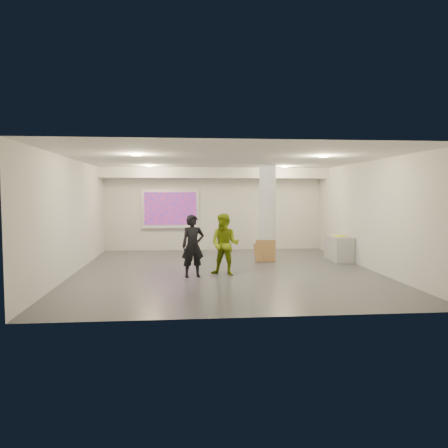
{
  "coord_description": "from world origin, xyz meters",
  "views": [
    {
      "loc": [
        -1.14,
        -11.69,
        2.1
      ],
      "look_at": [
        0.0,
        0.4,
        1.25
      ],
      "focal_mm": 35.0,
      "sensor_mm": 36.0,
      "label": 1
    }
  ],
  "objects": [
    {
      "name": "cardboard_front",
      "position": [
        1.29,
        1.51,
        0.28
      ],
      "size": [
        0.56,
        0.36,
        0.57
      ],
      "primitive_type": "cube",
      "rotation": [
        -0.27,
        0.0,
        0.33
      ],
      "color": "olive",
      "rests_on": "floor"
    },
    {
      "name": "postit_pad",
      "position": [
        3.72,
        1.37,
        0.79
      ],
      "size": [
        0.29,
        0.36,
        0.03
      ],
      "primitive_type": "cube",
      "rotation": [
        0.0,
        0.0,
        0.2
      ],
      "color": "#ECF209",
      "rests_on": "credenza"
    },
    {
      "name": "downlight_ne",
      "position": [
        2.2,
        2.5,
        2.98
      ],
      "size": [
        0.22,
        0.22,
        0.02
      ],
      "primitive_type": "cylinder",
      "color": "#FFDB97",
      "rests_on": "ceiling"
    },
    {
      "name": "floor",
      "position": [
        0.0,
        0.0,
        0.0
      ],
      "size": [
        8.0,
        9.0,
        0.01
      ],
      "primitive_type": "cube",
      "color": "#37393F",
      "rests_on": "ground"
    },
    {
      "name": "papers_stack",
      "position": [
        3.73,
        1.67,
        0.78
      ],
      "size": [
        0.34,
        0.4,
        0.02
      ],
      "primitive_type": "cube",
      "rotation": [
        0.0,
        0.0,
        0.18
      ],
      "color": "silver",
      "rests_on": "credenza"
    },
    {
      "name": "credenza",
      "position": [
        3.72,
        1.51,
        0.39
      ],
      "size": [
        0.59,
        1.34,
        0.77
      ],
      "primitive_type": "cube",
      "rotation": [
        0.0,
        0.0,
        -0.03
      ],
      "color": "#9B9EA1",
      "rests_on": "floor"
    },
    {
      "name": "downlight_se",
      "position": [
        2.2,
        -1.5,
        2.98
      ],
      "size": [
        0.22,
        0.22,
        0.02
      ],
      "primitive_type": "cylinder",
      "color": "#FFDB97",
      "rests_on": "ceiling"
    },
    {
      "name": "projection_screen",
      "position": [
        -1.6,
        4.45,
        1.53
      ],
      "size": [
        2.1,
        0.13,
        1.42
      ],
      "color": "silver",
      "rests_on": "wall_back"
    },
    {
      "name": "wall_right",
      "position": [
        4.0,
        0.0,
        1.5
      ],
      "size": [
        0.01,
        9.0,
        3.0
      ],
      "primitive_type": "cube",
      "color": "silver",
      "rests_on": "floor"
    },
    {
      "name": "cardboard_back",
      "position": [
        1.39,
        1.46,
        0.34
      ],
      "size": [
        0.63,
        0.24,
        0.67
      ],
      "primitive_type": "cube",
      "rotation": [
        -0.1,
        0.0,
        -0.19
      ],
      "color": "olive",
      "rests_on": "floor"
    },
    {
      "name": "downlight_nw",
      "position": [
        -2.2,
        2.5,
        2.98
      ],
      "size": [
        0.22,
        0.22,
        0.02
      ],
      "primitive_type": "cylinder",
      "color": "#FFDB97",
      "rests_on": "ceiling"
    },
    {
      "name": "woman",
      "position": [
        -0.9,
        -0.8,
        0.79
      ],
      "size": [
        0.63,
        0.47,
        1.57
      ],
      "primitive_type": "imported",
      "rotation": [
        0.0,
        0.0,
        0.18
      ],
      "color": "black",
      "rests_on": "floor"
    },
    {
      "name": "downlight_sw",
      "position": [
        -2.2,
        -1.5,
        2.98
      ],
      "size": [
        0.22,
        0.22,
        0.02
      ],
      "primitive_type": "cylinder",
      "color": "#FFDB97",
      "rests_on": "ceiling"
    },
    {
      "name": "wall_left",
      "position": [
        -4.0,
        0.0,
        1.5
      ],
      "size": [
        0.01,
        9.0,
        3.0
      ],
      "primitive_type": "cube",
      "color": "silver",
      "rests_on": "floor"
    },
    {
      "name": "ceiling",
      "position": [
        0.0,
        0.0,
        3.0
      ],
      "size": [
        8.0,
        9.0,
        0.01
      ],
      "primitive_type": "cube",
      "color": "silver",
      "rests_on": "floor"
    },
    {
      "name": "wall_back",
      "position": [
        0.0,
        4.5,
        1.5
      ],
      "size": [
        8.0,
        0.01,
        3.0
      ],
      "primitive_type": "cube",
      "color": "silver",
      "rests_on": "floor"
    },
    {
      "name": "man",
      "position": [
        -0.07,
        -0.61,
        0.79
      ],
      "size": [
        0.95,
        0.85,
        1.59
      ],
      "primitive_type": "imported",
      "rotation": [
        0.0,
        0.0,
        -0.4
      ],
      "color": "olive",
      "rests_on": "floor"
    },
    {
      "name": "soffit_band",
      "position": [
        0.0,
        3.95,
        2.82
      ],
      "size": [
        8.0,
        1.1,
        0.36
      ],
      "primitive_type": "cube",
      "color": "silver",
      "rests_on": "ceiling"
    },
    {
      "name": "wall_front",
      "position": [
        0.0,
        -4.5,
        1.5
      ],
      "size": [
        8.0,
        0.01,
        3.0
      ],
      "primitive_type": "cube",
      "color": "silver",
      "rests_on": "floor"
    },
    {
      "name": "column",
      "position": [
        1.5,
        1.8,
        1.5
      ],
      "size": [
        0.52,
        0.52,
        3.0
      ],
      "primitive_type": "cylinder",
      "color": "silver",
      "rests_on": "floor"
    }
  ]
}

